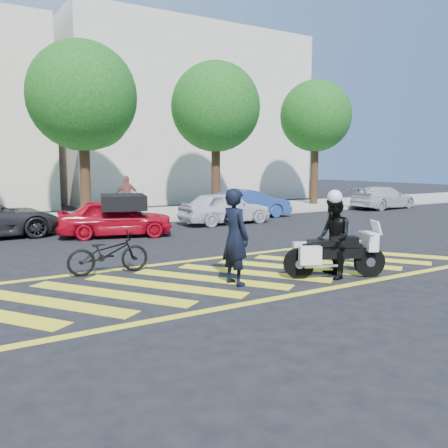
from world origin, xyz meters
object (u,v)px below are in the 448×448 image
officer_bike (235,237)px  officer_moto (334,238)px  bicycle (108,253)px  parked_mid_right (225,208)px  red_convertible (116,218)px  parked_far_right (383,198)px  police_motorcycle (333,253)px  parked_right (248,203)px

officer_bike → officer_moto: officer_bike is taller
bicycle → parked_mid_right: parked_mid_right is taller
red_convertible → parked_far_right: size_ratio=0.90×
police_motorcycle → parked_far_right: size_ratio=0.50×
parked_right → parked_far_right: parked_right is taller
officer_bike → parked_right: (6.96, 9.84, -0.34)m
police_motorcycle → parked_right: bearing=90.0°
police_motorcycle → parked_mid_right: size_ratio=0.54×
police_motorcycle → parked_far_right: bearing=61.9°
officer_bike → police_motorcycle: size_ratio=0.94×
officer_bike → parked_right: size_ratio=0.50×
officer_bike → red_convertible: officer_bike is taller
officer_bike → officer_moto: 2.19m
police_motorcycle → officer_moto: size_ratio=1.19×
officer_bike → bicycle: bearing=32.5°
red_convertible → parked_right: same height
red_convertible → parked_right: size_ratio=0.97×
officer_moto → red_convertible: (-2.13, 8.07, -0.24)m
bicycle → parked_right: size_ratio=0.46×
red_convertible → parked_mid_right: 5.01m
officer_bike → parked_far_right: bearing=-66.5°
officer_bike → parked_mid_right: (4.88, 8.44, -0.33)m
officer_moto → parked_right: officer_moto is taller
red_convertible → bicycle: bearing=176.1°
bicycle → parked_right: parked_right is taller
parked_right → red_convertible: bearing=116.1°
officer_bike → parked_far_right: (15.55, 9.52, -0.38)m
officer_moto → parked_mid_right: 9.49m
parked_right → parked_far_right: (8.60, -0.32, -0.04)m
officer_bike → police_motorcycle: officer_bike is taller
officer_moto → parked_far_right: 16.86m
officer_bike → parked_far_right: 18.24m
parked_right → officer_bike: bearing=151.9°
parked_right → parked_far_right: bearing=-84.9°
officer_bike → red_convertible: (-0.03, 7.44, -0.34)m
bicycle → parked_right: 11.68m
officer_moto → parked_right: (4.86, 10.47, -0.24)m
red_convertible → parked_far_right: bearing=-66.2°
officer_bike → red_convertible: size_ratio=0.52×
officer_bike → officer_moto: bearing=-114.8°
officer_bike → red_convertible: bearing=-7.7°
parked_mid_right → officer_moto: bearing=162.6°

